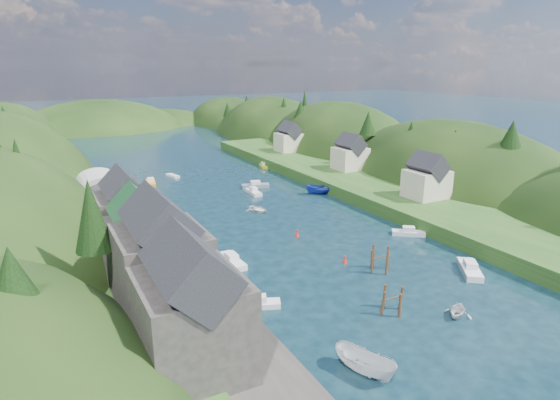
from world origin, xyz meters
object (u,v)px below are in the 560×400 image
piling_cluster_far (380,261)px  channel_buoy_near (345,260)px  channel_buoy_far (297,233)px  piling_cluster_near (392,303)px

piling_cluster_far → channel_buoy_near: size_ratio=3.46×
channel_buoy_far → piling_cluster_far: bearing=-78.8°
piling_cluster_near → channel_buoy_far: bearing=84.2°
piling_cluster_near → piling_cluster_far: 10.55m
channel_buoy_near → channel_buoy_far: size_ratio=1.00×
piling_cluster_near → channel_buoy_near: 13.33m
piling_cluster_far → channel_buoy_near: bearing=122.3°
channel_buoy_near → channel_buoy_far: same height
piling_cluster_far → channel_buoy_far: (-3.17, 15.96, -0.85)m
channel_buoy_near → piling_cluster_far: bearing=-57.7°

